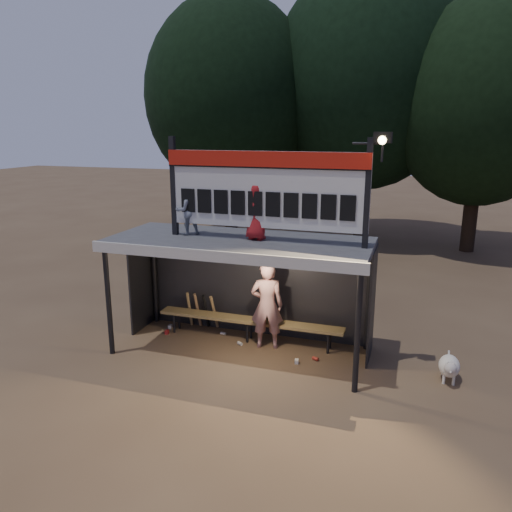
{
  "coord_description": "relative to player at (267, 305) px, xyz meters",
  "views": [
    {
      "loc": [
        3.19,
        -8.72,
        4.38
      ],
      "look_at": [
        0.2,
        0.4,
        1.9
      ],
      "focal_mm": 35.0,
      "sensor_mm": 36.0,
      "label": 1
    }
  ],
  "objects": [
    {
      "name": "dog",
      "position": [
        3.49,
        -0.36,
        -0.63
      ],
      "size": [
        0.36,
        0.81,
        0.49
      ],
      "color": "white",
      "rests_on": "ground"
    },
    {
      "name": "child_a",
      "position": [
        -1.55,
        -0.3,
        1.9
      ],
      "size": [
        0.59,
        0.59,
        0.96
      ],
      "primitive_type": "imported",
      "rotation": [
        0.0,
        0.0,
        3.9
      ],
      "color": "slate",
      "rests_on": "dugout_shelter"
    },
    {
      "name": "bench",
      "position": [
        -0.45,
        0.2,
        -0.47
      ],
      "size": [
        4.0,
        0.35,
        0.48
      ],
      "color": "olive",
      "rests_on": "ground"
    },
    {
      "name": "scoreboard_assembly",
      "position": [
        0.11,
        -0.36,
        2.42
      ],
      "size": [
        4.1,
        0.27,
        1.99
      ],
      "color": "black",
      "rests_on": "dugout_shelter"
    },
    {
      "name": "child_b",
      "position": [
        -0.13,
        -0.3,
        1.95
      ],
      "size": [
        0.58,
        0.44,
        1.06
      ],
      "primitive_type": "imported",
      "rotation": [
        0.0,
        0.0,
        2.93
      ],
      "color": "maroon",
      "rests_on": "dugout_shelter"
    },
    {
      "name": "litter",
      "position": [
        -0.75,
        -0.08,
        -0.87
      ],
      "size": [
        3.53,
        0.9,
        0.08
      ],
      "color": "#A41D1C",
      "rests_on": "ground"
    },
    {
      "name": "dugout_shelter",
      "position": [
        -0.45,
        -0.11,
        0.94
      ],
      "size": [
        5.1,
        2.08,
        2.32
      ],
      "color": "#414143",
      "rests_on": "ground"
    },
    {
      "name": "tree_right",
      "position": [
        4.55,
        10.15,
        4.28
      ],
      "size": [
        6.08,
        6.08,
        8.72
      ],
      "color": "black",
      "rests_on": "ground"
    },
    {
      "name": "tree_left",
      "position": [
        -4.45,
        9.65,
        4.61
      ],
      "size": [
        6.46,
        6.46,
        9.27
      ],
      "color": "#2F2115",
      "rests_on": "ground"
    },
    {
      "name": "tree_mid",
      "position": [
        0.55,
        11.15,
        5.26
      ],
      "size": [
        7.22,
        7.22,
        10.36
      ],
      "color": "#2E2214",
      "rests_on": "ground"
    },
    {
      "name": "player",
      "position": [
        0.0,
        0.0,
        0.0
      ],
      "size": [
        0.75,
        0.58,
        1.81
      ],
      "primitive_type": "imported",
      "rotation": [
        0.0,
        0.0,
        3.39
      ],
      "color": "silver",
      "rests_on": "ground"
    },
    {
      "name": "ground",
      "position": [
        -0.45,
        -0.35,
        -0.9
      ],
      "size": [
        80.0,
        80.0,
        0.0
      ],
      "primitive_type": "plane",
      "color": "#503B28",
      "rests_on": "ground"
    },
    {
      "name": "bats",
      "position": [
        -1.65,
        0.47,
        -0.47
      ],
      "size": [
        0.69,
        0.35,
        0.84
      ],
      "color": "#A27F4B",
      "rests_on": "ground"
    }
  ]
}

